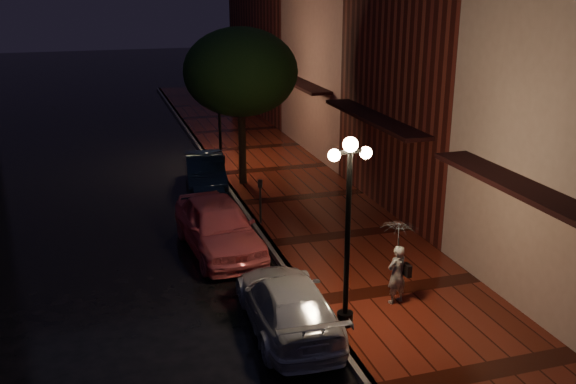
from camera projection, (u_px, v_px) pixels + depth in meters
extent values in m
plane|color=black|center=(270.00, 248.00, 18.85)|extent=(120.00, 120.00, 0.00)
cube|color=#4B170D|center=(341.00, 237.00, 19.46)|extent=(4.50, 60.00, 0.15)
cube|color=#595451|center=(270.00, 246.00, 18.83)|extent=(0.25, 60.00, 0.15)
cube|color=#511914|center=(459.00, 44.00, 20.89)|extent=(5.00, 8.00, 11.00)
cube|color=#8C5951|center=(361.00, 51.00, 28.47)|extent=(5.00, 8.00, 9.00)
cube|color=#511914|center=(293.00, 25.00, 37.39)|extent=(5.00, 12.00, 10.00)
cylinder|color=black|center=(347.00, 242.00, 13.74)|extent=(0.12, 0.12, 4.00)
cylinder|color=black|center=(345.00, 318.00, 14.32)|extent=(0.36, 0.36, 0.30)
cube|color=black|center=(350.00, 152.00, 13.11)|extent=(0.70, 0.08, 0.08)
sphere|color=#EBC08D|center=(350.00, 145.00, 13.06)|extent=(0.32, 0.32, 0.32)
sphere|color=#EBC08D|center=(334.00, 155.00, 13.03)|extent=(0.26, 0.26, 0.26)
sphere|color=#EBC08D|center=(366.00, 153.00, 13.22)|extent=(0.26, 0.26, 0.26)
cylinder|color=black|center=(219.00, 116.00, 26.45)|extent=(0.12, 0.12, 4.00)
cylinder|color=black|center=(221.00, 160.00, 27.03)|extent=(0.36, 0.36, 0.30)
cube|color=black|center=(218.00, 67.00, 25.82)|extent=(0.70, 0.08, 0.08)
sphere|color=#EBC08D|center=(218.00, 64.00, 25.77)|extent=(0.32, 0.32, 0.32)
sphere|color=#EBC08D|center=(209.00, 69.00, 25.74)|extent=(0.26, 0.26, 0.26)
sphere|color=#EBC08D|center=(226.00, 68.00, 25.93)|extent=(0.26, 0.26, 0.26)
cylinder|color=black|center=(242.00, 142.00, 23.92)|extent=(0.28, 0.28, 3.20)
ellipsoid|color=black|center=(241.00, 72.00, 23.10)|extent=(4.16, 4.16, 3.20)
sphere|color=black|center=(256.00, 85.00, 24.03)|extent=(1.80, 1.80, 1.80)
sphere|color=black|center=(229.00, 89.00, 22.46)|extent=(1.80, 1.80, 1.80)
imported|color=#DF5B64|center=(218.00, 226.00, 18.39)|extent=(2.22, 4.73, 1.56)
imported|color=black|center=(205.00, 172.00, 24.01)|extent=(1.79, 4.12, 1.32)
imported|color=#B7B7BF|center=(288.00, 304.00, 14.27)|extent=(1.95, 4.43, 1.27)
imported|color=silver|center=(397.00, 274.00, 15.14)|extent=(0.61, 0.48, 1.46)
imported|color=silver|center=(399.00, 238.00, 14.85)|extent=(0.85, 0.87, 0.78)
cylinder|color=black|center=(397.00, 261.00, 15.03)|extent=(0.02, 0.02, 1.17)
cube|color=black|center=(407.00, 270.00, 15.13)|extent=(0.12, 0.27, 0.29)
cylinder|color=black|center=(260.00, 205.00, 20.16)|extent=(0.07, 0.07, 1.21)
cube|color=black|center=(260.00, 184.00, 19.94)|extent=(0.16, 0.14, 0.24)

